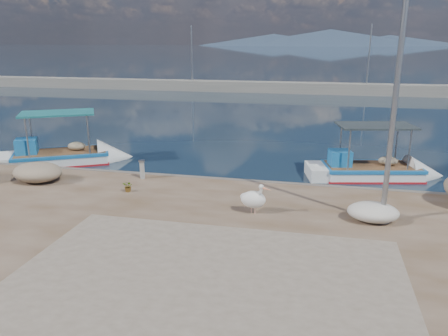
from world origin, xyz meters
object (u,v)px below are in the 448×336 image
Objects in this scene: pelican at (254,199)px; lamp_post at (394,112)px; bollard_near at (142,169)px; boat_right at (370,173)px; boat_left at (61,159)px.

pelican is 0.15× the size of lamp_post.
boat_right is at bearing 22.83° from bollard_near.
lamp_post is at bearing -49.66° from boat_left.
bollard_near is at bearing -169.57° from boat_right.
boat_left is at bearing 152.19° from bollard_near.
boat_right is 7.65m from pelican.
pelican is 5.51m from bollard_near.
pelican is 1.42× the size of bollard_near.
pelican is at bearing -135.12° from boat_right.
lamp_post reaches higher than bollard_near.
lamp_post is at bearing -104.66° from boat_right.
boat_left is 0.89× the size of lamp_post.
lamp_post is 9.49m from bollard_near.
boat_right reaches higher than bollard_near.
pelican is at bearing -28.56° from bollard_near.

